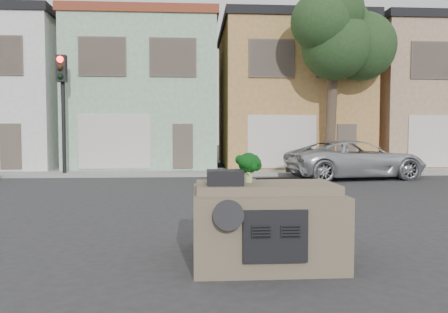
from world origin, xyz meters
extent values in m
plane|color=#303033|center=(0.00, 0.00, 0.00)|extent=(120.00, 120.00, 0.00)
cube|color=gray|center=(0.00, 10.50, 0.07)|extent=(40.00, 3.00, 0.15)
cube|color=white|center=(-11.00, 14.50, 3.77)|extent=(7.20, 8.20, 7.55)
cube|color=#99C59F|center=(-3.50, 14.50, 3.77)|extent=(7.20, 8.20, 7.55)
cube|color=tan|center=(4.00, 14.50, 3.77)|extent=(7.20, 8.20, 7.55)
cube|color=tan|center=(11.50, 14.50, 3.77)|extent=(7.20, 8.20, 7.55)
imported|color=silver|center=(5.45, 7.95, 0.00)|extent=(5.87, 3.38, 1.54)
cube|color=black|center=(-6.50, 9.50, 2.55)|extent=(0.40, 0.40, 5.10)
cube|color=#24401E|center=(5.00, 9.80, 4.25)|extent=(4.40, 4.00, 8.50)
cube|color=brown|center=(0.00, -3.00, 0.56)|extent=(2.00, 1.80, 1.12)
cube|color=black|center=(-0.58, -3.35, 1.22)|extent=(0.48, 0.38, 0.20)
cube|color=black|center=(0.28, -2.62, 1.13)|extent=(0.69, 0.15, 0.02)
cube|color=black|center=(-0.23, -3.06, 1.34)|extent=(0.49, 0.49, 0.43)
camera|label=1|loc=(-0.97, -9.15, 1.81)|focal=35.00mm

